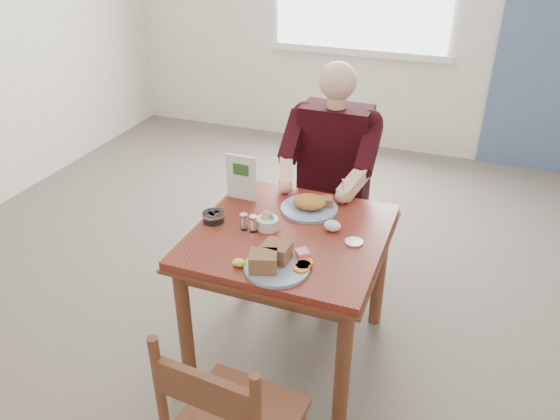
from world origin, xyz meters
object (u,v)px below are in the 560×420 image
at_px(chair_far, 333,206).
at_px(far_plate, 310,205).
at_px(table, 290,251).
at_px(near_plate, 275,261).
at_px(diner, 331,163).

height_order(chair_far, far_plate, chair_far).
xyz_separation_m(table, near_plate, (0.04, -0.30, 0.15)).
height_order(table, near_plate, near_plate).
xyz_separation_m(chair_far, far_plate, (0.03, -0.56, 0.30)).
bearing_deg(far_plate, diner, 93.18).
xyz_separation_m(table, far_plate, (0.03, 0.24, 0.14)).
relative_size(chair_far, near_plate, 2.88).
distance_m(table, chair_far, 0.81).
bearing_deg(diner, near_plate, -87.70).
xyz_separation_m(diner, near_plate, (0.04, -1.01, -0.03)).
bearing_deg(chair_far, near_plate, -87.89).
bearing_deg(table, far_plate, 83.79).
relative_size(diner, far_plate, 3.65).
xyz_separation_m(chair_far, diner, (0.00, -0.09, 0.33)).
relative_size(chair_far, far_plate, 2.50).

